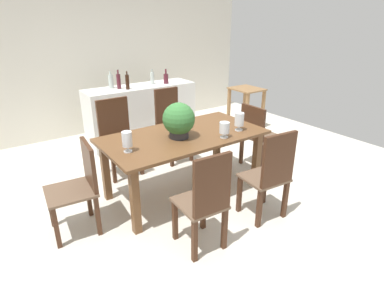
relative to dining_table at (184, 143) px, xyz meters
name	(u,v)px	position (x,y,z in m)	size (l,w,h in m)	color
ground_plane	(172,182)	(0.00, 0.29, -0.66)	(7.04, 7.04, 0.00)	silver
back_wall	(95,61)	(0.00, 2.89, 0.64)	(6.40, 0.10, 2.60)	beige
dining_table	(184,143)	(0.00, 0.00, 0.00)	(1.90, 1.00, 0.76)	brown
chair_near_left	(206,199)	(-0.43, -0.99, -0.12)	(0.43, 0.46, 1.01)	#422616
chair_far_left	(117,133)	(-0.43, 1.00, -0.09)	(0.49, 0.43, 1.04)	#422616
chair_head_end	(80,183)	(-1.24, -0.01, -0.14)	(0.50, 0.50, 0.93)	#422616
chair_far_right	(170,122)	(0.43, 1.01, -0.09)	(0.42, 0.47, 1.07)	#422616
chair_near_right	(271,173)	(0.42, -0.99, -0.11)	(0.47, 0.44, 1.01)	#422616
chair_foot_end	(257,133)	(1.24, 0.00, -0.14)	(0.45, 0.46, 0.92)	#422616
flower_centerpiece	(179,120)	(-0.10, -0.05, 0.31)	(0.37, 0.37, 0.41)	#333338
crystal_vase_left	(127,140)	(-0.75, -0.09, 0.23)	(0.10, 0.10, 0.22)	silver
crystal_vase_center_near	(239,120)	(0.63, -0.27, 0.23)	(0.11, 0.11, 0.22)	silver
crystal_vase_right	(224,128)	(0.32, -0.35, 0.21)	(0.12, 0.12, 0.18)	silver
wine_glass	(189,119)	(0.20, 0.19, 0.20)	(0.08, 0.08, 0.14)	silver
kitchen_counter	(142,113)	(0.41, 1.92, -0.18)	(1.89, 0.56, 0.96)	silver
wine_bottle_clear	(152,78)	(0.64, 1.93, 0.41)	(0.07, 0.07, 0.25)	#B2BFB7
wine_bottle_green	(119,81)	(0.03, 1.91, 0.42)	(0.06, 0.06, 0.30)	#511E28
wine_bottle_tall	(166,78)	(0.87, 1.85, 0.39)	(0.08, 0.08, 0.25)	#511E28
wine_bottle_dark	(127,82)	(0.13, 1.80, 0.42)	(0.06, 0.06, 0.29)	black
wine_bottle_amber	(111,81)	(-0.06, 2.02, 0.41)	(0.08, 0.08, 0.27)	#B2BFB7
side_table	(246,99)	(2.37, 1.37, -0.09)	(0.51, 0.58, 0.78)	olive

